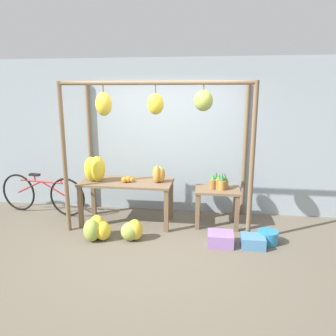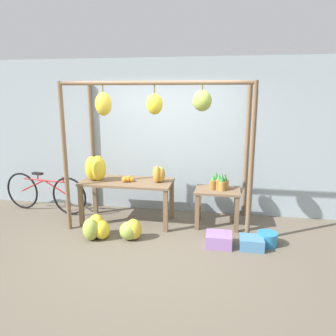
{
  "view_description": "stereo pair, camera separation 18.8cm",
  "coord_description": "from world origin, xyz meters",
  "px_view_note": "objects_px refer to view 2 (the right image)",
  "views": [
    {
      "loc": [
        0.85,
        -4.31,
        2.21
      ],
      "look_at": [
        0.14,
        0.88,
        0.99
      ],
      "focal_mm": 35.0,
      "sensor_mm": 36.0,
      "label": 1
    },
    {
      "loc": [
        1.04,
        -4.28,
        2.21
      ],
      "look_at": [
        0.14,
        0.88,
        0.99
      ],
      "focal_mm": 35.0,
      "sensor_mm": 36.0,
      "label": 2
    }
  ],
  "objects_px": {
    "orange_pile": "(128,179)",
    "fruit_crate_purple": "(252,243)",
    "banana_pile_ground_left": "(96,228)",
    "pineapple_cluster": "(219,183)",
    "fruit_crate_white": "(219,240)",
    "banana_pile_ground_right": "(131,230)",
    "papaya_pile": "(160,175)",
    "parked_bicycle": "(45,193)",
    "blue_bucket": "(267,239)",
    "banana_pile_on_table": "(96,168)"
  },
  "relations": [
    {
      "from": "orange_pile",
      "to": "parked_bicycle",
      "type": "relative_size",
      "value": 0.12
    },
    {
      "from": "banana_pile_on_table",
      "to": "fruit_crate_white",
      "type": "distance_m",
      "value": 2.35
    },
    {
      "from": "orange_pile",
      "to": "blue_bucket",
      "type": "bearing_deg",
      "value": -12.04
    },
    {
      "from": "fruit_crate_white",
      "to": "pineapple_cluster",
      "type": "bearing_deg",
      "value": 92.47
    },
    {
      "from": "banana_pile_ground_right",
      "to": "fruit_crate_purple",
      "type": "relative_size",
      "value": 1.18
    },
    {
      "from": "blue_bucket",
      "to": "fruit_crate_purple",
      "type": "distance_m",
      "value": 0.28
    },
    {
      "from": "orange_pile",
      "to": "papaya_pile",
      "type": "relative_size",
      "value": 0.76
    },
    {
      "from": "pineapple_cluster",
      "to": "fruit_crate_white",
      "type": "distance_m",
      "value": 1.01
    },
    {
      "from": "pineapple_cluster",
      "to": "banana_pile_ground_left",
      "type": "bearing_deg",
      "value": -155.72
    },
    {
      "from": "banana_pile_on_table",
      "to": "papaya_pile",
      "type": "bearing_deg",
      "value": 4.45
    },
    {
      "from": "banana_pile_ground_right",
      "to": "fruit_crate_white",
      "type": "xyz_separation_m",
      "value": [
        1.33,
        0.02,
        -0.06
      ]
    },
    {
      "from": "banana_pile_ground_left",
      "to": "banana_pile_ground_right",
      "type": "relative_size",
      "value": 1.24
    },
    {
      "from": "blue_bucket",
      "to": "papaya_pile",
      "type": "xyz_separation_m",
      "value": [
        -1.72,
        0.53,
        0.77
      ]
    },
    {
      "from": "banana_pile_ground_right",
      "to": "papaya_pile",
      "type": "relative_size",
      "value": 1.41
    },
    {
      "from": "banana_pile_on_table",
      "to": "banana_pile_ground_right",
      "type": "height_order",
      "value": "banana_pile_on_table"
    },
    {
      "from": "blue_bucket",
      "to": "fruit_crate_purple",
      "type": "bearing_deg",
      "value": -147.52
    },
    {
      "from": "banana_pile_ground_right",
      "to": "fruit_crate_white",
      "type": "height_order",
      "value": "banana_pile_ground_right"
    },
    {
      "from": "banana_pile_ground_left",
      "to": "parked_bicycle",
      "type": "xyz_separation_m",
      "value": [
        -1.38,
        0.95,
        0.2
      ]
    },
    {
      "from": "banana_pile_on_table",
      "to": "orange_pile",
      "type": "distance_m",
      "value": 0.58
    },
    {
      "from": "banana_pile_ground_right",
      "to": "pineapple_cluster",
      "type": "bearing_deg",
      "value": 31.11
    },
    {
      "from": "banana_pile_ground_left",
      "to": "blue_bucket",
      "type": "height_order",
      "value": "banana_pile_ground_left"
    },
    {
      "from": "parked_bicycle",
      "to": "papaya_pile",
      "type": "relative_size",
      "value": 6.14
    },
    {
      "from": "banana_pile_ground_left",
      "to": "fruit_crate_purple",
      "type": "relative_size",
      "value": 1.46
    },
    {
      "from": "papaya_pile",
      "to": "fruit_crate_purple",
      "type": "xyz_separation_m",
      "value": [
        1.49,
        -0.68,
        -0.78
      ]
    },
    {
      "from": "banana_pile_on_table",
      "to": "pineapple_cluster",
      "type": "bearing_deg",
      "value": 4.75
    },
    {
      "from": "banana_pile_ground_left",
      "to": "blue_bucket",
      "type": "relative_size",
      "value": 1.66
    },
    {
      "from": "pineapple_cluster",
      "to": "fruit_crate_white",
      "type": "relative_size",
      "value": 0.83
    },
    {
      "from": "papaya_pile",
      "to": "banana_pile_ground_right",
      "type": "bearing_deg",
      "value": -113.96
    },
    {
      "from": "parked_bicycle",
      "to": "papaya_pile",
      "type": "height_order",
      "value": "papaya_pile"
    },
    {
      "from": "blue_bucket",
      "to": "orange_pile",
      "type": "bearing_deg",
      "value": 167.96
    },
    {
      "from": "pineapple_cluster",
      "to": "blue_bucket",
      "type": "distance_m",
      "value": 1.16
    },
    {
      "from": "blue_bucket",
      "to": "parked_bicycle",
      "type": "height_order",
      "value": "parked_bicycle"
    },
    {
      "from": "orange_pile",
      "to": "fruit_crate_purple",
      "type": "relative_size",
      "value": 0.64
    },
    {
      "from": "pineapple_cluster",
      "to": "fruit_crate_white",
      "type": "bearing_deg",
      "value": -87.53
    },
    {
      "from": "orange_pile",
      "to": "banana_pile_ground_right",
      "type": "relative_size",
      "value": 0.54
    },
    {
      "from": "banana_pile_on_table",
      "to": "orange_pile",
      "type": "relative_size",
      "value": 2.06
    },
    {
      "from": "fruit_crate_white",
      "to": "papaya_pile",
      "type": "bearing_deg",
      "value": 146.41
    },
    {
      "from": "pineapple_cluster",
      "to": "parked_bicycle",
      "type": "height_order",
      "value": "pineapple_cluster"
    },
    {
      "from": "fruit_crate_white",
      "to": "fruit_crate_purple",
      "type": "distance_m",
      "value": 0.47
    },
    {
      "from": "banana_pile_on_table",
      "to": "pineapple_cluster",
      "type": "distance_m",
      "value": 2.09
    },
    {
      "from": "blue_bucket",
      "to": "parked_bicycle",
      "type": "distance_m",
      "value": 4.03
    },
    {
      "from": "banana_pile_on_table",
      "to": "blue_bucket",
      "type": "height_order",
      "value": "banana_pile_on_table"
    },
    {
      "from": "fruit_crate_white",
      "to": "parked_bicycle",
      "type": "relative_size",
      "value": 0.22
    },
    {
      "from": "orange_pile",
      "to": "banana_pile_ground_left",
      "type": "height_order",
      "value": "orange_pile"
    },
    {
      "from": "banana_pile_ground_left",
      "to": "fruit_crate_purple",
      "type": "distance_m",
      "value": 2.34
    },
    {
      "from": "parked_bicycle",
      "to": "papaya_pile",
      "type": "xyz_separation_m",
      "value": [
        2.23,
        -0.21,
        0.5
      ]
    },
    {
      "from": "parked_bicycle",
      "to": "pineapple_cluster",
      "type": "bearing_deg",
      "value": -2.11
    },
    {
      "from": "orange_pile",
      "to": "fruit_crate_white",
      "type": "distance_m",
      "value": 1.81
    },
    {
      "from": "fruit_crate_white",
      "to": "parked_bicycle",
      "type": "xyz_separation_m",
      "value": [
        -3.25,
        0.88,
        0.28
      ]
    },
    {
      "from": "pineapple_cluster",
      "to": "banana_pile_ground_left",
      "type": "xyz_separation_m",
      "value": [
        -1.84,
        -0.83,
        -0.58
      ]
    }
  ]
}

